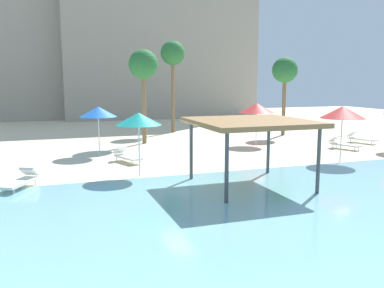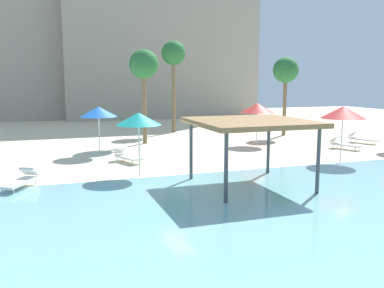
{
  "view_description": "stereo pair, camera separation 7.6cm",
  "coord_description": "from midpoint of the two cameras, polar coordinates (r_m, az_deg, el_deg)",
  "views": [
    {
      "loc": [
        -5.5,
        -15.4,
        4.13
      ],
      "look_at": [
        0.56,
        2.0,
        1.3
      ],
      "focal_mm": 38.86,
      "sensor_mm": 36.0,
      "label": 1
    },
    {
      "loc": [
        -5.42,
        -15.43,
        4.13
      ],
      "look_at": [
        0.56,
        2.0,
        1.3
      ],
      "focal_mm": 38.86,
      "sensor_mm": 36.0,
      "label": 2
    }
  ],
  "objects": [
    {
      "name": "beach_umbrella_red_5",
      "position": [
        26.92,
        8.79,
        4.91
      ],
      "size": [
        2.19,
        2.19,
        2.69
      ],
      "color": "silver",
      "rests_on": "ground"
    },
    {
      "name": "beach_umbrella_blue_0",
      "position": [
        23.47,
        -12.86,
        4.33
      ],
      "size": [
        2.05,
        2.05,
        2.7
      ],
      "color": "silver",
      "rests_on": "ground"
    },
    {
      "name": "lounge_chair_1",
      "position": [
        17.33,
        -22.47,
        -4.61
      ],
      "size": [
        1.44,
        1.95,
        0.74
      ],
      "rotation": [
        0.0,
        0.0,
        -2.08
      ],
      "color": "white",
      "rests_on": "ground"
    },
    {
      "name": "beach_umbrella_red_3",
      "position": [
        22.07,
        19.87,
        4.12
      ],
      "size": [
        2.22,
        2.22,
        2.86
      ],
      "color": "silver",
      "rests_on": "ground"
    },
    {
      "name": "lagoon_water",
      "position": [
        12.25,
        8.68,
        -10.98
      ],
      "size": [
        44.0,
        13.5,
        0.04
      ],
      "primitive_type": "cube",
      "color": "#7AB7C1",
      "rests_on": "ground"
    },
    {
      "name": "lounge_chair_3",
      "position": [
        21.43,
        -9.1,
        -1.59
      ],
      "size": [
        1.26,
        1.98,
        0.74
      ],
      "rotation": [
        0.0,
        0.0,
        -1.19
      ],
      "color": "white",
      "rests_on": "ground"
    },
    {
      "name": "palm_tree_1",
      "position": [
        27.4,
        -6.79,
        10.53
      ],
      "size": [
        1.9,
        1.9,
        6.11
      ],
      "color": "brown",
      "rests_on": "ground"
    },
    {
      "name": "hotel_block_1",
      "position": [
        49.88,
        -5.04,
        15.94
      ],
      "size": [
        21.31,
        9.82,
        20.82
      ],
      "primitive_type": "cube",
      "color": "#9E9384",
      "rests_on": "ground"
    },
    {
      "name": "palm_tree_3",
      "position": [
        32.11,
        12.56,
        9.65
      ],
      "size": [
        1.9,
        1.9,
        5.84
      ],
      "color": "brown",
      "rests_on": "ground"
    },
    {
      "name": "shade_pavilion",
      "position": [
        16.12,
        7.99,
        2.73
      ],
      "size": [
        4.33,
        4.33,
        2.63
      ],
      "color": "#42474C",
      "rests_on": "ground"
    },
    {
      "name": "palm_tree_0",
      "position": [
        33.2,
        -2.73,
        12.02
      ],
      "size": [
        1.9,
        1.9,
        7.19
      ],
      "color": "brown",
      "rests_on": "ground"
    },
    {
      "name": "lounge_chair_4",
      "position": [
        26.87,
        19.93,
        0.08
      ],
      "size": [
        1.28,
        1.98,
        0.74
      ],
      "rotation": [
        0.0,
        0.0,
        -1.18
      ],
      "color": "white",
      "rests_on": "ground"
    },
    {
      "name": "beach_umbrella_teal_2",
      "position": [
        17.95,
        -7.47,
        3.43
      ],
      "size": [
        1.96,
        1.96,
        2.77
      ],
      "color": "silver",
      "rests_on": "ground"
    },
    {
      "name": "hotel_block_0",
      "position": [
        50.26,
        -23.66,
        13.16
      ],
      "size": [
        16.5,
        9.13,
        17.27
      ],
      "primitive_type": "cube",
      "color": "#9E9384",
      "rests_on": "ground"
    },
    {
      "name": "ground_plane",
      "position": [
        16.86,
        0.3,
        -5.44
      ],
      "size": [
        80.0,
        80.0,
        0.0
      ],
      "primitive_type": "plane",
      "color": "beige"
    },
    {
      "name": "lounge_chair_2",
      "position": [
        29.85,
        22.04,
        0.78
      ],
      "size": [
        1.28,
        1.98,
        0.74
      ],
      "rotation": [
        0.0,
        0.0,
        -1.18
      ],
      "color": "white",
      "rests_on": "ground"
    }
  ]
}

